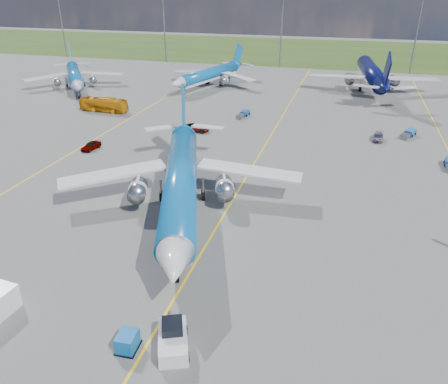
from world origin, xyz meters
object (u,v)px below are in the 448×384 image
(bg_jet_nw, at_px, (77,89))
(bg_jet_nnw, at_px, (210,86))
(service_car_b, at_px, (196,128))
(service_car_c, at_px, (378,137))
(bg_jet_n, at_px, (369,89))
(service_car_a, at_px, (91,146))
(main_airliner, at_px, (182,210))
(baggage_tug_c, at_px, (243,114))
(pushback_tug, at_px, (173,339))
(uld_container, at_px, (127,341))
(apron_bus, at_px, (104,105))
(baggage_tug_e, at_px, (408,134))

(bg_jet_nw, height_order, bg_jet_nnw, bg_jet_nw)
(service_car_b, relative_size, service_car_c, 1.22)
(bg_jet_nnw, xyz_separation_m, service_car_b, (9.25, -37.74, 0.72))
(bg_jet_n, bearing_deg, service_car_a, 46.49)
(bg_jet_nw, height_order, main_airliner, main_airliner)
(main_airliner, relative_size, baggage_tug_c, 9.01)
(bg_jet_n, height_order, pushback_tug, bg_jet_n)
(service_car_b, bearing_deg, bg_jet_nw, 55.00)
(main_airliner, relative_size, pushback_tug, 7.33)
(pushback_tug, height_order, uld_container, pushback_tug)
(pushback_tug, height_order, service_car_c, pushback_tug)
(bg_jet_n, height_order, uld_container, bg_jet_n)
(service_car_b, xyz_separation_m, service_car_c, (32.78, 3.95, -0.11))
(bg_jet_n, height_order, baggage_tug_c, bg_jet_n)
(bg_jet_nw, height_order, baggage_tug_c, bg_jet_nw)
(bg_jet_n, height_order, apron_bus, bg_jet_n)
(main_airliner, bearing_deg, bg_jet_nw, 113.25)
(bg_jet_n, relative_size, service_car_c, 10.76)
(service_car_b, bearing_deg, uld_container, -170.04)
(main_airliner, relative_size, uld_container, 24.43)
(baggage_tug_e, bearing_deg, service_car_a, -133.45)
(pushback_tug, height_order, baggage_tug_e, pushback_tug)
(bg_jet_nw, height_order, baggage_tug_e, bg_jet_nw)
(pushback_tug, xyz_separation_m, service_car_b, (-16.06, 51.26, -0.09))
(main_airliner, distance_m, service_car_b, 31.24)
(bg_jet_n, relative_size, pushback_tug, 7.68)
(service_car_c, bearing_deg, bg_jet_nnw, 146.43)
(pushback_tug, bearing_deg, apron_bus, 101.02)
(apron_bus, bearing_deg, main_airliner, -137.34)
(bg_jet_nw, height_order, uld_container, bg_jet_nw)
(bg_jet_n, height_order, baggage_tug_e, bg_jet_n)
(bg_jet_nw, distance_m, service_car_c, 78.06)
(bg_jet_nw, distance_m, baggage_tug_e, 82.37)
(bg_jet_nw, bearing_deg, pushback_tug, -88.70)
(bg_jet_nnw, height_order, pushback_tug, bg_jet_nnw)
(pushback_tug, bearing_deg, bg_jet_nw, 104.18)
(pushback_tug, relative_size, baggage_tug_e, 1.20)
(uld_container, xyz_separation_m, service_car_b, (-12.77, 52.38, 0.01))
(bg_jet_n, bearing_deg, main_airliner, 66.64)
(apron_bus, distance_m, service_car_c, 56.63)
(bg_jet_n, distance_m, baggage_tug_c, 42.70)
(apron_bus, bearing_deg, baggage_tug_e, -87.99)
(bg_jet_nw, xyz_separation_m, apron_bus, (18.49, -17.91, 1.49))
(service_car_c, bearing_deg, service_car_b, -167.91)
(service_car_b, xyz_separation_m, baggage_tug_e, (38.19, 7.71, -0.21))
(bg_jet_nw, xyz_separation_m, uld_container, (54.98, -78.01, 0.71))
(bg_jet_n, relative_size, main_airliner, 1.05)
(pushback_tug, height_order, service_car_a, pushback_tug)
(bg_jet_n, bearing_deg, pushback_tug, 74.37)
(bg_jet_n, xyz_separation_m, baggage_tug_c, (-25.76, -34.05, 0.49))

